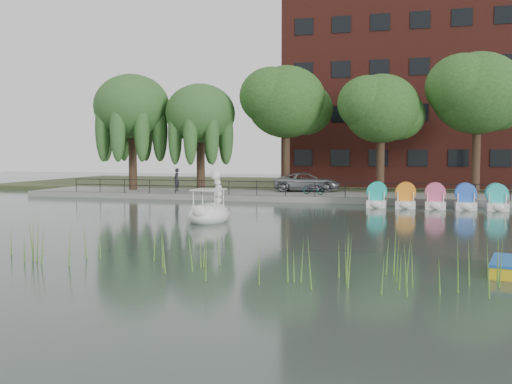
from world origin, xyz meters
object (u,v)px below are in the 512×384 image
at_px(bicycle, 314,187).
at_px(swan_boat, 209,210).
at_px(pedestrian, 176,178).
at_px(minivan, 307,181).

relative_size(bicycle, swan_boat, 0.56).
relative_size(bicycle, pedestrian, 0.87).
bearing_deg(bicycle, swan_boat, -169.27).
bearing_deg(minivan, pedestrian, 93.26).
bearing_deg(pedestrian, bicycle, 65.58).
height_order(bicycle, swan_boat, swan_boat).
relative_size(pedestrian, swan_boat, 0.65).
bearing_deg(swan_boat, minivan, 84.56).
distance_m(minivan, pedestrian, 9.87).
distance_m(bicycle, swan_boat, 13.85).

